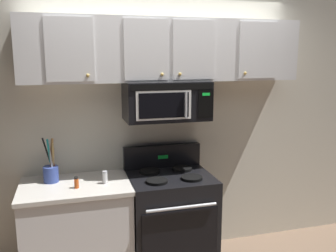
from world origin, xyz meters
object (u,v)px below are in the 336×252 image
object	(u,v)px
stove_range	(170,220)
salt_shaker	(105,177)
utensil_crock_blue	(51,170)
spice_jar	(76,183)
over_range_microwave	(166,101)

from	to	relation	value
stove_range	salt_shaker	distance (m)	0.77
utensil_crock_blue	salt_shaker	world-z (taller)	utensil_crock_blue
utensil_crock_blue	salt_shaker	xyz separation A→B (m)	(0.44, -0.17, -0.05)
utensil_crock_blue	spice_jar	world-z (taller)	utensil_crock_blue
utensil_crock_blue	spice_jar	bearing A→B (deg)	-46.61
stove_range	salt_shaker	xyz separation A→B (m)	(-0.59, -0.05, 0.49)
stove_range	over_range_microwave	world-z (taller)	over_range_microwave
over_range_microwave	spice_jar	world-z (taller)	over_range_microwave
over_range_microwave	spice_jar	distance (m)	1.06
over_range_microwave	salt_shaker	xyz separation A→B (m)	(-0.59, -0.16, -0.62)
stove_range	utensil_crock_blue	world-z (taller)	utensil_crock_blue
utensil_crock_blue	spice_jar	size ratio (longest dim) A/B	3.95
utensil_crock_blue	stove_range	bearing A→B (deg)	-6.59
spice_jar	over_range_microwave	bearing A→B (deg)	14.37
over_range_microwave	utensil_crock_blue	xyz separation A→B (m)	(-1.03, 0.00, -0.57)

